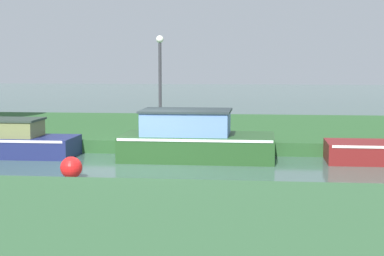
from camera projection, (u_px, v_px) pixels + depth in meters
The scene contains 5 objects.
ground_plane at pixel (144, 165), 17.06m from camera, with size 120.00×120.00×0.00m, color #39574D.
riverbank_far at pixel (179, 130), 23.96m from camera, with size 72.00×10.00×0.40m, color #275127.
forest_cruiser at pixel (195, 139), 18.05m from camera, with size 4.33×2.17×1.43m.
lamp_post at pixel (160, 74), 20.24m from camera, with size 0.24×0.24×3.22m.
channel_buoy at pixel (71, 168), 15.12m from camera, with size 0.53×0.53×0.53m, color red.
Camera 1 is at (3.19, -16.61, 2.81)m, focal length 59.09 mm.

